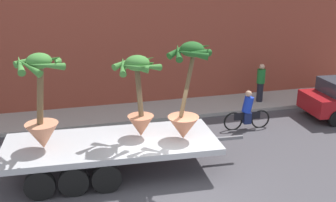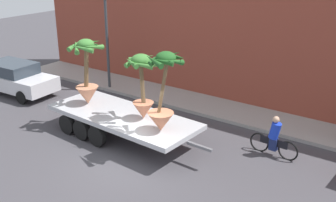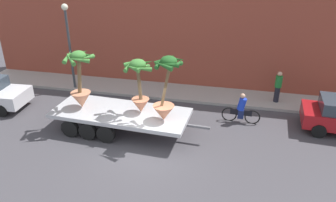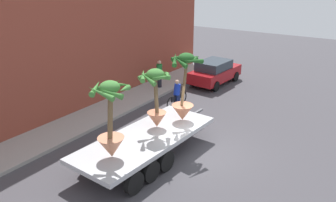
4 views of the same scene
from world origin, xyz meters
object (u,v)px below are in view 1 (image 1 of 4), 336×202
(potted_palm_rear, at_px, (139,94))
(potted_palm_middle, at_px, (187,97))
(cyclist, at_px, (247,112))
(pedestrian_near_gate, at_px, (261,82))
(flatbed_trailer, at_px, (103,148))
(potted_palm_front, at_px, (41,107))

(potted_palm_rear, xyz_separation_m, potted_palm_middle, (1.30, -0.51, -0.04))
(cyclist, height_order, pedestrian_near_gate, pedestrian_near_gate)
(flatbed_trailer, xyz_separation_m, potted_palm_middle, (2.43, -0.36, 1.48))
(potted_palm_rear, bearing_deg, pedestrian_near_gate, 34.49)
(potted_palm_rear, bearing_deg, potted_palm_middle, -21.45)
(cyclist, bearing_deg, potted_palm_front, -164.57)
(potted_palm_rear, height_order, pedestrian_near_gate, potted_palm_rear)
(potted_palm_rear, xyz_separation_m, pedestrian_near_gate, (6.28, 4.31, -1.25))
(flatbed_trailer, height_order, cyclist, cyclist)
(flatbed_trailer, xyz_separation_m, potted_palm_rear, (1.13, 0.15, 1.52))
(cyclist, bearing_deg, flatbed_trailer, -160.35)
(potted_palm_rear, xyz_separation_m, cyclist, (4.47, 1.85, -1.63))
(potted_palm_rear, relative_size, potted_palm_middle, 0.86)
(potted_palm_front, xyz_separation_m, cyclist, (7.20, 1.99, -1.52))
(potted_palm_middle, xyz_separation_m, cyclist, (3.17, 2.36, -1.59))
(potted_palm_front, xyz_separation_m, pedestrian_near_gate, (9.01, 4.45, -1.15))
(flatbed_trailer, distance_m, pedestrian_near_gate, 8.65)
(flatbed_trailer, relative_size, pedestrian_near_gate, 4.24)
(flatbed_trailer, xyz_separation_m, potted_palm_front, (-1.60, 0.01, 1.41))
(potted_palm_middle, distance_m, cyclist, 4.26)
(potted_palm_middle, relative_size, cyclist, 1.57)
(potted_palm_rear, bearing_deg, flatbed_trailer, -172.39)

